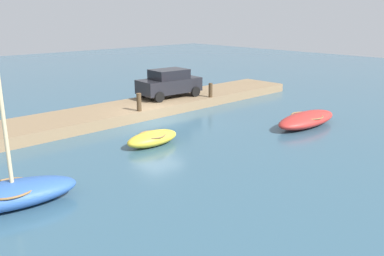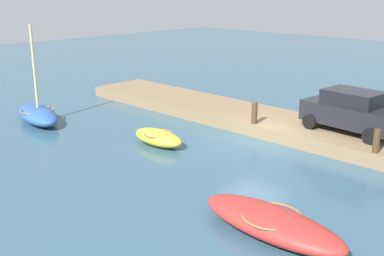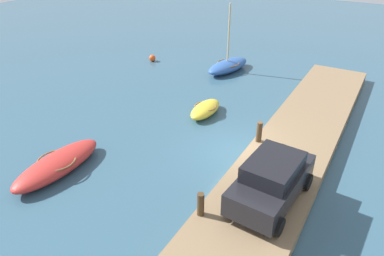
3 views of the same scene
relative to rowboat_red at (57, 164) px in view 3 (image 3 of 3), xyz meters
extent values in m
plane|color=#33566B|center=(5.09, -6.12, -0.38)|extent=(84.00, 84.00, 0.00)
cube|color=#846B4C|center=(5.09, -8.31, -0.10)|extent=(24.89, 3.43, 0.56)
ellipsoid|color=#B72D28|center=(0.00, 0.00, -0.01)|extent=(4.44, 1.62, 0.74)
torus|color=olive|center=(0.00, 0.00, 0.20)|extent=(1.65, 1.65, 0.07)
ellipsoid|color=gold|center=(7.83, -2.97, -0.05)|extent=(2.61, 1.16, 0.65)
torus|color=olive|center=(7.83, -2.97, 0.13)|extent=(1.22, 1.22, 0.07)
ellipsoid|color=#2D569E|center=(14.62, -1.19, 0.02)|extent=(4.21, 2.36, 0.79)
torus|color=olive|center=(14.62, -1.19, 0.24)|extent=(1.91, 1.91, 0.07)
cylinder|color=#C6B284|center=(14.53, -1.17, 2.31)|extent=(0.12, 0.12, 4.11)
cylinder|color=#47331E|center=(0.20, -6.84, 0.63)|extent=(0.25, 0.25, 0.89)
cylinder|color=#47331E|center=(5.75, -6.84, 0.67)|extent=(0.26, 0.26, 0.98)
cube|color=black|center=(2.10, -8.65, 0.93)|extent=(4.10, 2.09, 0.86)
cube|color=black|center=(2.10, -8.65, 1.65)|extent=(2.34, 1.75, 0.58)
cylinder|color=black|center=(3.56, -7.85, 0.50)|extent=(0.65, 0.27, 0.64)
cylinder|color=black|center=(3.42, -9.65, 0.50)|extent=(0.65, 0.27, 0.64)
cylinder|color=black|center=(0.78, -7.65, 0.50)|extent=(0.65, 0.27, 0.64)
cylinder|color=black|center=(0.64, -9.45, 0.50)|extent=(0.65, 0.27, 0.64)
sphere|color=#E54C19|center=(13.68, 4.77, -0.13)|extent=(0.50, 0.50, 0.50)
camera|label=1|loc=(18.18, 10.74, 5.33)|focal=37.58mm
camera|label=2|loc=(-6.48, 9.74, 6.09)|focal=44.68mm
camera|label=3|loc=(-8.10, -11.28, 8.96)|focal=33.91mm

